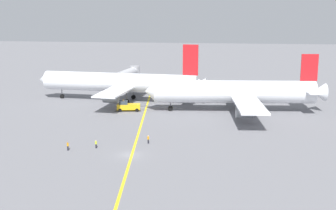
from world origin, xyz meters
TOP-DOWN VIEW (x-y plane):
  - ground_plane at (0.00, 0.00)m, footprint 600.00×600.00m
  - taxiway_stripe at (-0.96, 10.00)m, footprint 15.59×119.11m
  - airliner_at_gate_left at (-14.22, 49.78)m, footprint 51.92×39.72m
  - airliner_being_pushed at (19.43, 40.45)m, footprint 48.01×46.40m
  - pushback_tug at (-9.05, 36.88)m, footprint 9.50×3.91m
  - ground_crew_ramp_agent_by_cones at (-12.49, 1.10)m, footprint 0.36×0.36m
  - ground_crew_marshaller_foreground at (-7.55, 3.27)m, footprint 0.36×0.36m
  - ground_crew_wing_walker_right at (1.94, 7.87)m, footprint 0.38×0.45m
  - jet_bridge at (-18.52, 79.68)m, footprint 5.12×18.20m

SIDE VIEW (x-z plane):
  - ground_plane at x=0.00m, z-range 0.00..0.00m
  - taxiway_stripe at x=-0.96m, z-range 0.00..0.01m
  - ground_crew_marshaller_foreground at x=-7.55m, z-range 0.03..1.65m
  - ground_crew_ramp_agent_by_cones at x=-12.49m, z-range 0.04..1.75m
  - ground_crew_wing_walker_right at x=1.94m, z-range 0.04..1.75m
  - pushback_tug at x=-9.05m, z-range -0.22..2.82m
  - jet_bridge at x=-18.52m, z-range 1.27..7.37m
  - airliner_being_pushed at x=19.43m, z-range -2.48..12.87m
  - airliner_at_gate_left at x=-14.22m, z-range -3.02..14.05m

